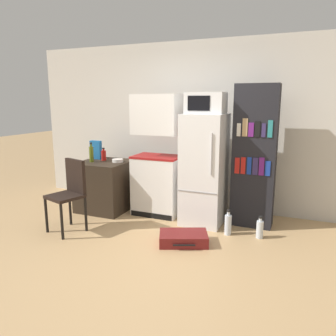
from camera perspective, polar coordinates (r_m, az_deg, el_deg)
The scene contains 16 objects.
ground_plane at distance 3.85m, azimuth -3.70°, elevation -15.04°, with size 24.00×24.00×0.00m, color tan.
wall_back at distance 5.26m, azimuth 7.85°, elevation 7.12°, with size 6.40×0.10×2.64m.
side_table at distance 5.34m, azimuth -10.83°, elevation -3.02°, with size 0.75×0.76×0.79m.
kitchen_hutch at distance 4.96m, azimuth -1.88°, elevation 1.26°, with size 0.71×0.49×1.82m.
refrigerator at distance 4.64m, azimuth 6.34°, elevation -0.25°, with size 0.57×0.66×1.55m.
microwave at distance 4.53m, azimuth 6.60°, elevation 11.17°, with size 0.52×0.35×0.28m.
bookshelf at distance 4.62m, azimuth 14.81°, elevation 1.89°, with size 0.57×0.32×1.95m.
bottle_ketchup_red at distance 5.33m, azimuth -11.14°, elevation 2.21°, with size 0.07×0.07×0.20m.
bottle_milk_white at distance 5.64m, azimuth -11.77°, elevation 2.48°, with size 0.08×0.08×0.15m.
bottle_olive_oil at distance 5.24m, azimuth -13.20°, elevation 2.43°, with size 0.07×0.07×0.31m.
bowl at distance 5.16m, azimuth -8.75°, elevation 1.29°, with size 0.17×0.17×0.05m.
cereal_box at distance 5.49m, azimuth -12.44°, elevation 3.10°, with size 0.19×0.07×0.30m.
chair at distance 4.55m, azimuth -16.64°, elevation -3.49°, with size 0.50×0.50×0.96m.
suitcase_large_flat at distance 4.12m, azimuth 2.70°, elevation -12.12°, with size 0.68×0.56×0.14m.
water_bottle_front at distance 4.41m, azimuth 15.69°, elevation -10.17°, with size 0.09×0.09×0.29m.
water_bottle_middle at distance 4.41m, azimuth 10.41°, elevation -9.59°, with size 0.09×0.09×0.34m.
Camera 1 is at (1.54, -3.07, 1.73)m, focal length 35.00 mm.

